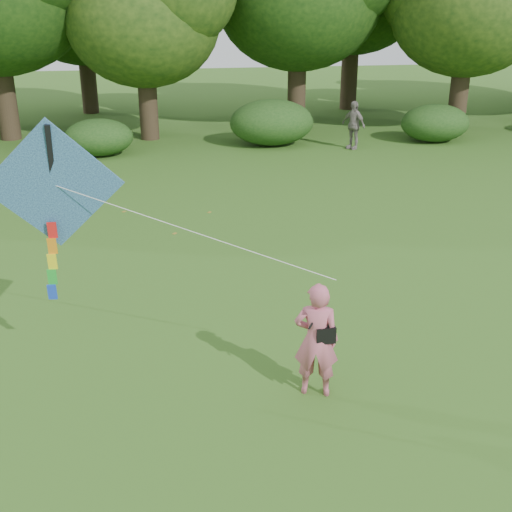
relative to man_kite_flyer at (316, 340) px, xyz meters
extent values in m
plane|color=#265114|center=(-0.17, 0.11, -0.93)|extent=(100.00, 100.00, 0.00)
imported|color=#C05A70|center=(0.00, 0.00, 0.00)|extent=(0.78, 0.63, 1.86)
imported|color=gray|center=(5.94, 16.72, 0.03)|extent=(1.01, 1.20, 1.93)
cube|color=black|center=(0.12, -0.03, 0.11)|extent=(0.30, 0.20, 0.26)
cylinder|color=black|center=(0.00, -0.04, 0.47)|extent=(0.33, 0.14, 0.47)
cube|color=#24459E|center=(-3.76, 1.41, 2.21)|extent=(2.09, 0.39, 2.07)
cube|color=black|center=(-3.76, 1.44, 2.21)|extent=(0.17, 0.52, 1.87)
cylinder|color=white|center=(-1.75, 0.68, 1.60)|extent=(4.01, 1.47, 1.23)
cube|color=red|center=(-3.86, 1.43, 1.49)|extent=(0.14, 0.06, 0.26)
cube|color=orange|center=(-3.89, 1.43, 1.23)|extent=(0.14, 0.06, 0.26)
cube|color=yellow|center=(-3.92, 1.43, 0.97)|extent=(0.14, 0.06, 0.26)
cube|color=green|center=(-3.95, 1.43, 0.71)|extent=(0.14, 0.06, 0.26)
cube|color=blue|center=(-3.98, 1.43, 0.45)|extent=(0.14, 0.06, 0.26)
cylinder|color=#3A2D1E|center=(-8.17, 21.11, 0.99)|extent=(0.88, 0.88, 3.85)
cylinder|color=#3A2D1E|center=(-2.17, 20.11, 0.64)|extent=(0.80, 0.80, 3.15)
ellipsoid|color=#1E3F11|center=(-2.17, 20.11, 3.98)|extent=(6.40, 6.40, 5.44)
cylinder|color=#3A2D1E|center=(4.83, 22.11, 0.91)|extent=(0.86, 0.86, 3.67)
cylinder|color=#3A2D1E|center=(11.83, 19.61, 0.78)|extent=(0.83, 0.83, 3.43)
ellipsoid|color=#1E3F11|center=(11.83, 19.61, 4.37)|extent=(6.80, 6.80, 5.78)
cylinder|color=#3A2D1E|center=(-5.17, 27.61, 0.82)|extent=(0.84, 0.84, 3.50)
ellipsoid|color=#1E3F11|center=(-5.17, 27.61, 4.49)|extent=(7.00, 7.00, 5.95)
cylinder|color=#3A2D1E|center=(8.83, 26.61, 1.08)|extent=(0.90, 0.90, 4.02)
ellipsoid|color=#264919|center=(-4.17, 17.21, -0.22)|extent=(2.66, 2.09, 1.42)
ellipsoid|color=#264919|center=(2.83, 18.01, 0.01)|extent=(3.50, 2.75, 1.88)
ellipsoid|color=#264919|center=(9.83, 17.51, -0.14)|extent=(2.94, 2.31, 1.58)
cube|color=olive|center=(-4.83, 7.53, -0.93)|extent=(0.13, 0.14, 0.01)
cube|color=olive|center=(-1.77, 7.68, -0.93)|extent=(0.14, 0.14, 0.01)
cube|color=olive|center=(-0.69, 9.32, -0.93)|extent=(0.14, 0.14, 0.01)
cube|color=olive|center=(-3.11, 9.80, -0.93)|extent=(0.14, 0.14, 0.01)
cube|color=olive|center=(-4.80, 7.60, -0.93)|extent=(0.14, 0.13, 0.01)
cube|color=olive|center=(0.77, 2.06, -0.93)|extent=(0.14, 0.14, 0.01)
camera|label=1|loc=(-2.34, -8.23, 4.80)|focal=45.00mm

